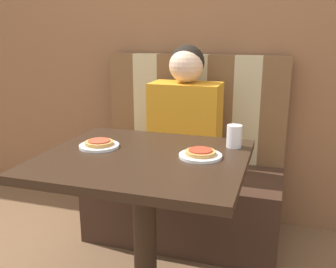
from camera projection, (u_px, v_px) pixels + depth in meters
wall_back at (201, 16)px, 2.29m from camera, size 7.00×0.05×2.60m
booth_seat at (184, 202)px, 2.27m from camera, size 1.12×0.56×0.42m
booth_backrest at (195, 108)px, 2.35m from camera, size 1.12×0.09×0.66m
dining_table at (144, 179)px, 1.55m from camera, size 0.83×0.73×0.72m
person at (186, 113)px, 2.13m from camera, size 0.39×0.23×0.72m
plate_left at (99, 146)px, 1.63m from camera, size 0.17×0.17×0.01m
plate_right at (200, 156)px, 1.50m from camera, size 0.17×0.17×0.01m
pizza_left at (99, 143)px, 1.63m from camera, size 0.12×0.12×0.02m
pizza_right at (200, 152)px, 1.50m from camera, size 0.12×0.12×0.02m
drinking_cup at (234, 136)px, 1.63m from camera, size 0.07×0.07×0.10m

